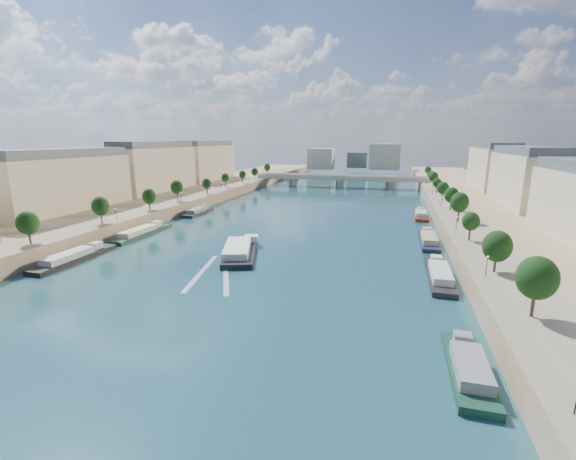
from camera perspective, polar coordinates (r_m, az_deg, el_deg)
The scene contains 17 objects.
ground at distance 141.35m, azimuth 1.03°, elevation 0.58°, with size 700.00×700.00×0.00m, color #0D313A.
quay_left at distance 173.03m, azimuth -22.76°, elevation 2.75°, with size 44.00×520.00×5.00m, color #9E8460.
quay_right at distance 141.73m, azimuth 30.50°, elevation -0.22°, with size 44.00×520.00×5.00m, color #9E8460.
pave_left at distance 163.82m, azimuth -18.69°, elevation 3.45°, with size 14.00×520.00×0.10m, color gray.
pave_right at distance 137.98m, azimuth 24.63°, elevation 1.18°, with size 14.00×520.00×0.10m, color gray.
trees_left at distance 163.59m, azimuth -17.86°, elevation 5.42°, with size 4.80×268.80×8.26m.
trees_right at distance 146.52m, azimuth 23.47°, elevation 4.10°, with size 4.80×268.80×8.26m.
lamps_left at distance 152.75m, azimuth -19.44°, elevation 3.76°, with size 0.36×200.36×4.28m.
lamps_right at distance 141.70m, azimuth 22.64°, elevation 2.79°, with size 0.36×200.36×4.28m.
buildings_left at distance 188.71m, azimuth -24.05°, elevation 7.71°, with size 16.00×226.00×23.20m.
buildings_right at distance 154.86m, azimuth 34.66°, elevation 5.52°, with size 16.00×226.00×23.20m.
skyline at distance 354.81m, azimuth 10.57°, elevation 10.45°, with size 79.00×42.00×22.00m.
bridge at distance 257.53m, azimuth 7.77°, elevation 7.40°, with size 112.00×12.00×8.15m.
tour_barge at distance 107.88m, azimuth -7.13°, elevation -3.00°, with size 16.27×29.12×3.80m.
wake at distance 93.86m, azimuth -10.99°, elevation -6.33°, with size 15.51×25.75×0.04m.
moored_barges_left at distance 114.95m, azimuth -29.43°, elevation -3.76°, with size 5.00×152.33×3.60m.
moored_barges_right at distance 94.70m, azimuth 21.53°, elevation -6.34°, with size 5.00×168.55×3.60m.
Camera 1 is at (34.21, -33.54, 31.24)m, focal length 24.00 mm.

